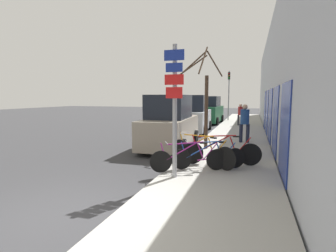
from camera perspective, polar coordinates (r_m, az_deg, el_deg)
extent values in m
plane|color=#333335|center=(15.68, 5.12, -2.11)|extent=(80.00, 80.00, 0.00)
cube|color=#9E9B93|center=(18.09, 15.17, -0.93)|extent=(3.20, 32.00, 0.15)
cube|color=#B2B7C1|center=(17.98, 21.12, 8.96)|extent=(0.20, 32.00, 6.50)
cube|color=navy|center=(7.57, 23.96, -0.94)|extent=(0.03, 2.01, 2.54)
cube|color=navy|center=(10.51, 22.28, 1.04)|extent=(0.03, 2.01, 2.54)
cube|color=navy|center=(13.47, 21.34, 2.16)|extent=(0.03, 2.01, 2.54)
cube|color=navy|center=(16.43, 20.74, 2.87)|extent=(0.03, 2.01, 2.54)
cube|color=navy|center=(19.39, 20.32, 3.36)|extent=(0.03, 2.01, 2.54)
cylinder|color=#939399|center=(6.92, 1.48, 2.99)|extent=(0.12, 0.12, 3.51)
cube|color=navy|center=(6.92, 1.34, 15.18)|extent=(0.53, 0.02, 0.27)
cube|color=navy|center=(6.88, 1.34, 12.63)|extent=(0.45, 0.02, 0.23)
cube|color=red|center=(6.85, 1.33, 10.07)|extent=(0.51, 0.02, 0.26)
cube|color=red|center=(6.84, 1.32, 7.26)|extent=(0.45, 0.02, 0.29)
cylinder|color=black|center=(7.54, -1.59, -7.77)|extent=(0.58, 0.31, 0.63)
cylinder|color=black|center=(7.91, 10.56, -7.20)|extent=(0.58, 0.31, 0.63)
cylinder|color=#8C1E72|center=(7.58, 3.12, -5.44)|extent=(0.85, 0.45, 0.52)
cylinder|color=#8C1E72|center=(7.55, 3.75, -3.77)|extent=(0.99, 0.52, 0.08)
cylinder|color=#8C1E72|center=(7.71, 7.07, -5.45)|extent=(0.20, 0.12, 0.46)
cylinder|color=#8C1E72|center=(7.82, 8.53, -7.15)|extent=(0.54, 0.29, 0.08)
cylinder|color=#8C1E72|center=(7.80, 9.14, -5.53)|extent=(0.40, 0.22, 0.51)
cylinder|color=#8C1E72|center=(7.49, -0.96, -5.75)|extent=(0.19, 0.12, 0.55)
cube|color=black|center=(7.69, 7.70, -3.66)|extent=(0.21, 0.16, 0.04)
cylinder|color=#99999E|center=(7.45, -0.33, -3.71)|extent=(0.22, 0.40, 0.02)
cylinder|color=black|center=(7.87, 2.89, -7.23)|extent=(0.58, 0.27, 0.62)
cylinder|color=black|center=(8.26, 14.36, -6.78)|extent=(0.58, 0.27, 0.62)
cylinder|color=#1E4799|center=(7.92, 7.35, -5.08)|extent=(0.86, 0.39, 0.51)
cylinder|color=#1E4799|center=(7.90, 7.95, -3.53)|extent=(1.00, 0.45, 0.08)
cylinder|color=#1E4799|center=(8.06, 11.08, -5.12)|extent=(0.20, 0.11, 0.44)
cylinder|color=#1E4799|center=(8.17, 12.44, -6.71)|extent=(0.54, 0.25, 0.07)
cylinder|color=#1E4799|center=(8.15, 13.03, -5.21)|extent=(0.41, 0.20, 0.50)
cylinder|color=#1E4799|center=(7.83, 3.50, -5.35)|extent=(0.19, 0.11, 0.53)
cube|color=black|center=(8.04, 11.68, -3.45)|extent=(0.22, 0.15, 0.04)
cylinder|color=#99999E|center=(7.79, 4.11, -3.45)|extent=(0.19, 0.41, 0.02)
cylinder|color=black|center=(9.03, 2.68, -5.17)|extent=(0.64, 0.36, 0.71)
cylinder|color=black|center=(7.93, 12.48, -6.95)|extent=(0.64, 0.36, 0.71)
cylinder|color=orange|center=(8.53, 6.08, -3.66)|extent=(0.92, 0.51, 0.58)
cylinder|color=orange|center=(8.43, 6.58, -2.08)|extent=(1.07, 0.59, 0.09)
cylinder|color=orange|center=(8.17, 9.30, -4.33)|extent=(0.21, 0.13, 0.51)
cylinder|color=orange|center=(8.10, 10.58, -6.44)|extent=(0.58, 0.33, 0.08)
cylinder|color=orange|center=(8.00, 11.15, -4.80)|extent=(0.44, 0.25, 0.57)
cylinder|color=orange|center=(8.92, 3.13, -3.36)|extent=(0.20, 0.13, 0.61)
cube|color=black|center=(8.07, 9.86, -2.55)|extent=(0.21, 0.16, 0.04)
cylinder|color=#99999E|center=(8.81, 3.58, -1.51)|extent=(0.23, 0.40, 0.02)
cylinder|color=black|center=(8.53, 5.33, -5.89)|extent=(0.70, 0.17, 0.70)
cylinder|color=black|center=(8.68, 17.49, -5.95)|extent=(0.70, 0.17, 0.70)
cylinder|color=red|center=(8.48, 9.98, -3.79)|extent=(1.01, 0.23, 0.58)
cylinder|color=red|center=(8.44, 10.63, -2.15)|extent=(1.17, 0.26, 0.09)
cylinder|color=red|center=(8.53, 13.95, -3.99)|extent=(0.22, 0.08, 0.51)
cylinder|color=red|center=(8.62, 15.41, -5.78)|extent=(0.63, 0.15, 0.08)
cylinder|color=red|center=(8.58, 16.06, -4.17)|extent=(0.47, 0.12, 0.56)
cylinder|color=red|center=(8.47, 5.97, -3.92)|extent=(0.22, 0.07, 0.61)
cube|color=black|center=(8.50, 14.60, -2.23)|extent=(0.21, 0.12, 0.04)
cylinder|color=#99999E|center=(8.42, 6.61, -1.92)|extent=(0.11, 0.44, 0.02)
cube|color=gray|center=(11.76, 0.49, -1.11)|extent=(1.92, 4.49, 1.18)
cube|color=black|center=(11.49, 0.26, 4.25)|extent=(1.67, 2.36, 1.02)
cylinder|color=black|center=(13.37, -1.60, -2.10)|extent=(0.24, 0.68, 0.67)
cylinder|color=black|center=(12.95, 5.91, -2.41)|extent=(0.24, 0.68, 0.67)
cylinder|color=black|center=(10.82, -6.02, -4.16)|extent=(0.24, 0.68, 0.67)
cylinder|color=black|center=(10.30, 3.22, -4.68)|extent=(0.24, 0.68, 0.67)
cube|color=#B2B7BC|center=(17.34, 5.56, 1.31)|extent=(2.02, 4.59, 1.22)
cube|color=black|center=(17.10, 5.50, 5.00)|extent=(1.74, 2.42, 1.02)
cylinder|color=black|center=(18.92, 3.55, 0.34)|extent=(0.25, 0.65, 0.64)
cylinder|color=black|center=(18.64, 9.04, 0.18)|extent=(0.25, 0.65, 0.64)
cylinder|color=black|center=(16.21, 1.52, -0.67)|extent=(0.25, 0.65, 0.64)
cylinder|color=black|center=(15.88, 7.92, -0.87)|extent=(0.25, 0.65, 0.64)
cube|color=#144728|center=(23.09, 9.09, 2.64)|extent=(1.89, 4.43, 1.30)
cube|color=black|center=(22.88, 9.06, 5.33)|extent=(1.63, 2.33, 0.87)
cylinder|color=black|center=(24.63, 7.74, 1.71)|extent=(0.25, 0.66, 0.65)
cylinder|color=black|center=(24.31, 11.67, 1.58)|extent=(0.25, 0.66, 0.65)
cylinder|color=black|center=(22.00, 6.20, 1.18)|extent=(0.25, 0.66, 0.65)
cylinder|color=black|center=(21.65, 10.59, 1.02)|extent=(0.25, 0.66, 0.65)
cylinder|color=#1E2338|center=(12.91, 16.95, -1.56)|extent=(0.16, 0.16, 0.88)
cylinder|color=#1E2338|center=(12.93, 15.58, -1.51)|extent=(0.16, 0.16, 0.88)
cylinder|color=navy|center=(12.84, 16.38, 1.94)|extent=(0.40, 0.40, 0.69)
sphere|color=tan|center=(12.81, 16.44, 4.01)|extent=(0.24, 0.24, 0.24)
cylinder|color=#333338|center=(20.57, 15.06, 1.25)|extent=(0.15, 0.15, 0.79)
cylinder|color=#333338|center=(20.65, 15.81, 1.25)|extent=(0.15, 0.15, 0.79)
cylinder|color=maroon|center=(20.56, 15.49, 3.21)|extent=(0.36, 0.36, 0.63)
sphere|color=tan|center=(20.54, 15.53, 4.38)|extent=(0.21, 0.21, 0.21)
cylinder|color=#4C3828|center=(11.00, 8.32, 2.94)|extent=(0.15, 0.15, 3.02)
cylinder|color=#4C3828|center=(11.21, 5.36, 13.34)|extent=(1.26, 0.13, 1.04)
cylinder|color=#4C3828|center=(11.18, 5.26, 12.88)|extent=(1.28, 0.08, 0.86)
cylinder|color=#4C3828|center=(10.65, 7.66, 14.03)|extent=(0.23, 0.94, 1.17)
cylinder|color=#4C3828|center=(11.31, 10.16, 13.15)|extent=(0.63, 0.68, 1.02)
cylinder|color=#939399|center=(24.90, 13.07, 6.44)|extent=(0.10, 0.10, 4.50)
cube|color=black|center=(24.87, 13.16, 10.59)|extent=(0.20, 0.16, 0.64)
sphere|color=red|center=(24.79, 13.15, 11.06)|extent=(0.11, 0.11, 0.11)
sphere|color=orange|center=(24.78, 13.14, 10.60)|extent=(0.11, 0.11, 0.11)
sphere|color=green|center=(24.76, 13.13, 10.14)|extent=(0.11, 0.11, 0.11)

